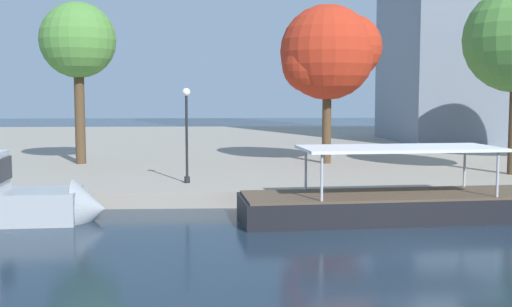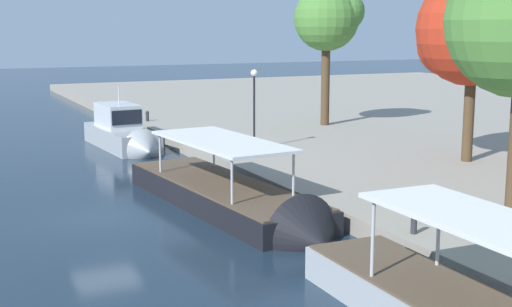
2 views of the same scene
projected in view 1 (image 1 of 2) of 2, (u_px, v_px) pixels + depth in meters
name	position (u px, v px, depth m)	size (l,w,h in m)	color
ground_plane	(436.00, 250.00, 19.80)	(220.00, 220.00, 0.00)	#192838
dock_promenade	(302.00, 146.00, 54.61)	(120.00, 55.00, 0.70)	gray
tour_boat_1	(425.00, 209.00, 24.83)	(13.64, 4.41, 4.08)	black
lamp_post	(187.00, 127.00, 29.41)	(0.38, 0.38, 4.41)	black
tree_0	(330.00, 53.00, 37.53)	(6.07, 5.62, 9.41)	#4C3823
tree_3	(80.00, 41.00, 37.32)	(4.44, 4.61, 9.52)	#4C3823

